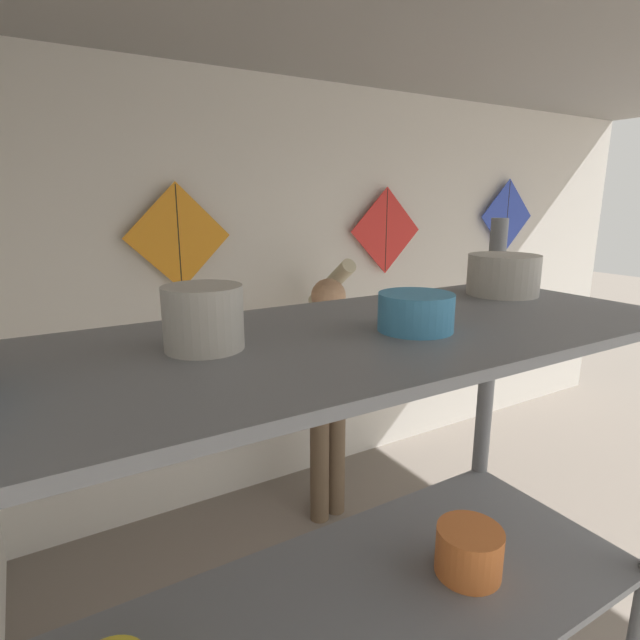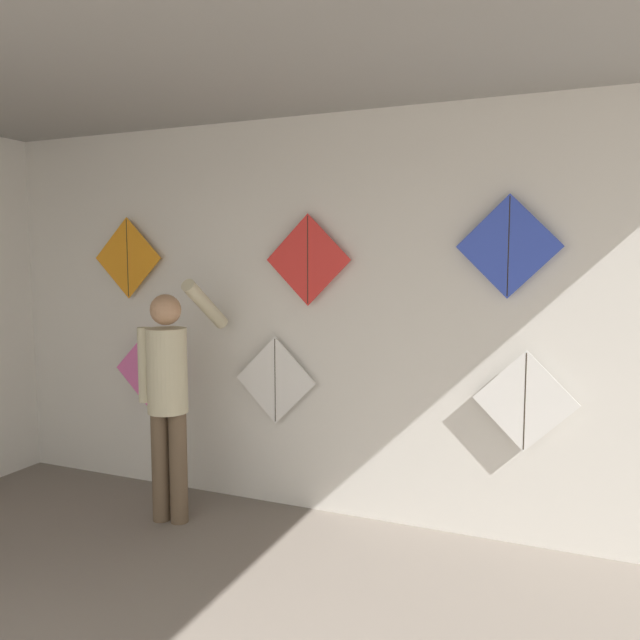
# 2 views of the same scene
# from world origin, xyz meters

# --- Properties ---
(back_panel) EXTENTS (5.91, 0.06, 2.80)m
(back_panel) POSITION_xyz_m (0.00, 3.87, 1.40)
(back_panel) COLOR silver
(back_panel) RESTS_ON ground
(shopkeeper) EXTENTS (0.42, 0.61, 1.68)m
(shopkeeper) POSITION_xyz_m (-0.73, 3.28, 0.95)
(shopkeeper) COLOR brown
(shopkeeper) RESTS_ON ground
(kite_0) EXTENTS (0.64, 0.01, 0.64)m
(kite_0) POSITION_xyz_m (-1.28, 3.78, 0.94)
(kite_0) COLOR pink
(kite_1) EXTENTS (0.64, 0.01, 0.64)m
(kite_1) POSITION_xyz_m (-0.16, 3.78, 0.94)
(kite_1) COLOR white
(kite_2) EXTENTS (0.64, 0.01, 0.64)m
(kite_2) POSITION_xyz_m (1.56, 3.78, 0.94)
(kite_2) COLOR white
(kite_3) EXTENTS (0.64, 0.01, 0.64)m
(kite_3) POSITION_xyz_m (-1.46, 3.78, 1.82)
(kite_3) COLOR orange
(kite_4) EXTENTS (0.64, 0.01, 0.64)m
(kite_4) POSITION_xyz_m (0.10, 3.78, 1.81)
(kite_4) COLOR red
(kite_5) EXTENTS (0.64, 0.01, 0.64)m
(kite_5) POSITION_xyz_m (1.43, 3.78, 1.89)
(kite_5) COLOR blue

